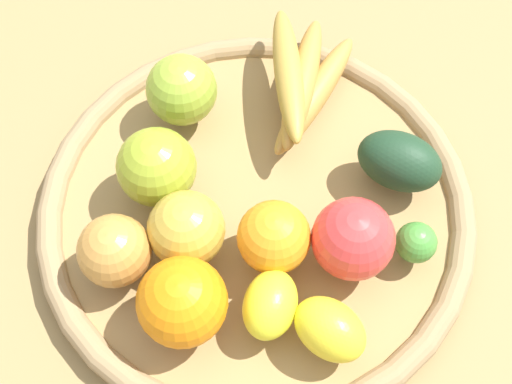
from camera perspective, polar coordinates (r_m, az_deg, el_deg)
ground_plane at (r=0.74m, az=-0.00°, el=-2.07°), size 2.40×2.40×0.00m
basket at (r=0.72m, az=-0.00°, el=-1.46°), size 0.45×0.45×0.03m
lime_0 at (r=0.68m, az=13.12°, el=-4.09°), size 0.06×0.06×0.04m
banana_bunch at (r=0.75m, az=3.83°, el=8.96°), size 0.15×0.18×0.06m
orange_1 at (r=0.65m, az=1.49°, el=-3.76°), size 0.10×0.10×0.07m
lemon_0 at (r=0.63m, az=1.18°, el=-9.30°), size 0.07×0.08×0.05m
apple_1 at (r=0.69m, az=-8.24°, el=2.05°), size 0.09×0.09×0.08m
apple_0 at (r=0.65m, az=8.04°, el=-3.86°), size 0.10×0.10×0.08m
orange_0 at (r=0.62m, az=-6.14°, el=-9.04°), size 0.11×0.11×0.08m
apple_4 at (r=0.66m, az=-11.64°, el=-4.79°), size 0.09×0.09×0.07m
apple_2 at (r=0.65m, az=-5.79°, el=-3.09°), size 0.10×0.10×0.07m
lemon_1 at (r=0.63m, az=6.13°, el=-11.23°), size 0.07×0.06×0.05m
avocado at (r=0.71m, az=11.79°, el=2.52°), size 0.10×0.08×0.06m
apple_3 at (r=0.74m, az=-6.18°, el=8.41°), size 0.11×0.11×0.08m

